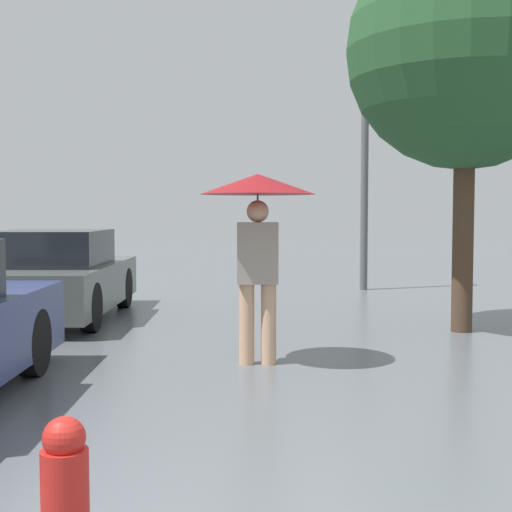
{
  "coord_description": "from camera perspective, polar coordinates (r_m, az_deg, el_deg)",
  "views": [
    {
      "loc": [
        -0.46,
        -2.1,
        1.55
      ],
      "look_at": [
        -0.4,
        5.08,
        1.1
      ],
      "focal_mm": 50.0,
      "sensor_mm": 36.0,
      "label": 1
    }
  ],
  "objects": [
    {
      "name": "pedestrian",
      "position": [
        7.18,
        0.13,
        3.69
      ],
      "size": [
        1.16,
        1.16,
        1.93
      ],
      "color": "tan",
      "rests_on": "ground_plane"
    },
    {
      "name": "fire_hydrant",
      "position": [
        3.09,
        -15.01,
        -19.01
      ],
      "size": [
        0.19,
        0.19,
        0.75
      ],
      "color": "#B21E19",
      "rests_on": "ground_plane"
    },
    {
      "name": "parked_car_farthest",
      "position": [
        10.72,
        -15.73,
        -1.67
      ],
      "size": [
        1.7,
        3.87,
        1.29
      ],
      "color": "#4C514C",
      "rests_on": "ground_plane"
    },
    {
      "name": "tree",
      "position": [
        9.75,
        16.48,
        15.49
      ],
      "size": [
        3.04,
        3.04,
        5.13
      ],
      "color": "#473323",
      "rests_on": "ground_plane"
    },
    {
      "name": "street_lamp",
      "position": [
        14.35,
        8.7,
        9.1
      ],
      "size": [
        0.34,
        0.34,
        4.85
      ],
      "color": "#515456",
      "rests_on": "ground_plane"
    }
  ]
}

